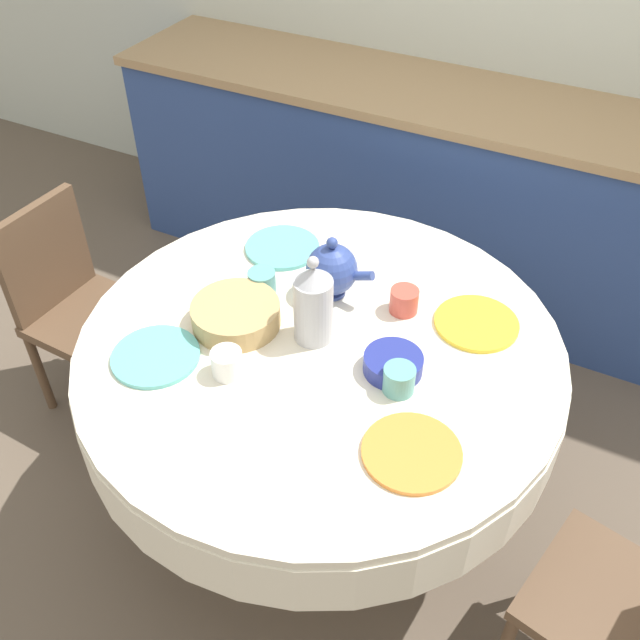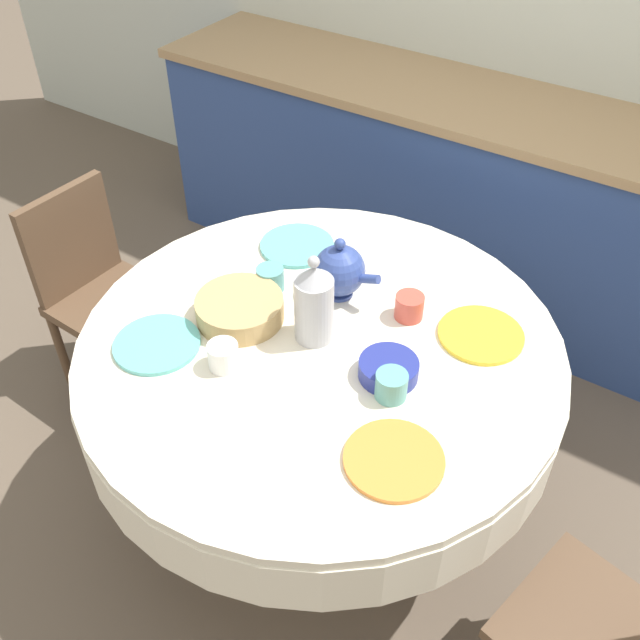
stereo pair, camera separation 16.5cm
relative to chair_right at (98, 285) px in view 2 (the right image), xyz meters
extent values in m
plane|color=brown|center=(1.06, -0.05, -0.47)|extent=(12.00, 12.00, 0.00)
cube|color=#2D4784|center=(1.06, 1.35, -0.02)|extent=(3.20, 0.60, 0.91)
cube|color=#A37F56|center=(1.06, 1.35, 0.46)|extent=(3.24, 0.64, 0.04)
cylinder|color=brown|center=(1.06, -0.05, -0.45)|extent=(0.44, 0.44, 0.04)
cylinder|color=brown|center=(1.06, -0.05, -0.18)|extent=(0.11, 0.11, 0.52)
cylinder|color=silver|center=(1.06, -0.05, 0.17)|extent=(1.45, 1.45, 0.18)
cylinder|color=silver|center=(1.06, -0.05, 0.28)|extent=(1.44, 1.44, 0.03)
cube|color=brown|center=(2.02, -0.26, -0.06)|extent=(0.48, 0.48, 0.04)
cylinder|color=brown|center=(1.89, -0.05, -0.28)|extent=(0.04, 0.04, 0.39)
cube|color=brown|center=(0.07, 0.00, -0.06)|extent=(0.42, 0.42, 0.04)
cube|color=brown|center=(-0.11, 0.00, 0.17)|extent=(0.05, 0.38, 0.42)
cylinder|color=brown|center=(0.26, 0.17, -0.28)|extent=(0.04, 0.04, 0.39)
cylinder|color=brown|center=(0.24, -0.19, -0.28)|extent=(0.04, 0.04, 0.39)
cylinder|color=brown|center=(-0.09, 0.18, -0.28)|extent=(0.04, 0.04, 0.39)
cylinder|color=brown|center=(-0.11, -0.17, -0.28)|extent=(0.04, 0.04, 0.39)
cylinder|color=#60BCB7|center=(0.68, -0.33, 0.30)|extent=(0.25, 0.25, 0.01)
cylinder|color=white|center=(0.89, -0.29, 0.33)|extent=(0.09, 0.09, 0.08)
cylinder|color=orange|center=(1.45, -0.31, 0.30)|extent=(0.25, 0.25, 0.01)
cylinder|color=#5BA39E|center=(1.34, -0.13, 0.33)|extent=(0.09, 0.09, 0.08)
cylinder|color=#60BCB7|center=(0.74, 0.30, 0.30)|extent=(0.25, 0.25, 0.01)
cylinder|color=#5BA39E|center=(0.79, 0.07, 0.33)|extent=(0.09, 0.09, 0.08)
cylinder|color=yellow|center=(1.45, 0.23, 0.30)|extent=(0.25, 0.25, 0.01)
cylinder|color=#CC4C3D|center=(1.23, 0.19, 0.33)|extent=(0.09, 0.09, 0.08)
cylinder|color=#B2B2B7|center=(1.03, -0.04, 0.39)|extent=(0.11, 0.11, 0.21)
cone|color=#B2B2B7|center=(1.03, -0.04, 0.52)|extent=(0.10, 0.10, 0.05)
sphere|color=#B2B2B7|center=(1.03, -0.04, 0.56)|extent=(0.03, 0.03, 0.03)
cylinder|color=#33478E|center=(0.99, 0.17, 0.30)|extent=(0.09, 0.09, 0.01)
sphere|color=#33478E|center=(0.99, 0.17, 0.38)|extent=(0.16, 0.16, 0.16)
cylinder|color=#33478E|center=(1.09, 0.17, 0.39)|extent=(0.09, 0.03, 0.06)
sphere|color=#33478E|center=(0.99, 0.17, 0.48)|extent=(0.04, 0.04, 0.04)
cylinder|color=tan|center=(0.80, -0.10, 0.33)|extent=(0.27, 0.27, 0.07)
cylinder|color=navy|center=(1.30, -0.06, 0.32)|extent=(0.17, 0.17, 0.05)
camera|label=1|loc=(1.76, -1.41, 1.72)|focal=40.00mm
camera|label=2|loc=(1.90, -1.33, 1.72)|focal=40.00mm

